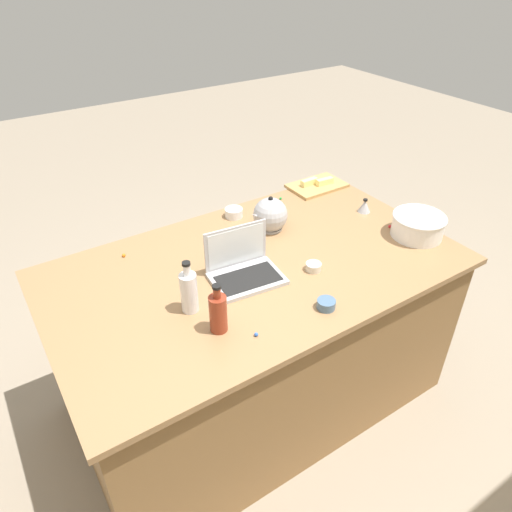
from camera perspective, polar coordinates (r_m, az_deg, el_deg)
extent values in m
plane|color=gray|center=(2.81, 0.00, -16.24)|extent=(12.00, 12.00, 0.00)
cube|color=olive|center=(2.49, 0.00, -9.85)|extent=(1.85, 1.06, 0.87)
cube|color=#9E754C|center=(2.20, 0.00, -1.40)|extent=(1.91, 1.12, 0.03)
cube|color=#B7B7BC|center=(2.09, -1.08, -2.79)|extent=(0.33, 0.25, 0.02)
cube|color=black|center=(2.07, -0.96, -2.71)|extent=(0.29, 0.18, 0.00)
cube|color=#B7B7BC|center=(2.11, -2.47, 1.26)|extent=(0.30, 0.04, 0.20)
cube|color=silver|center=(2.10, -2.40, 1.18)|extent=(0.27, 0.03, 0.18)
cylinder|color=white|center=(2.51, 19.05, 3.44)|extent=(0.26, 0.26, 0.11)
cylinder|color=black|center=(2.51, 19.07, 3.55)|extent=(0.21, 0.21, 0.10)
torus|color=white|center=(2.49, 19.28, 4.52)|extent=(0.27, 0.27, 0.02)
cylinder|color=white|center=(1.90, -8.13, -4.44)|extent=(0.07, 0.07, 0.17)
cylinder|color=white|center=(1.83, -8.41, -1.71)|extent=(0.03, 0.03, 0.05)
cylinder|color=black|center=(1.82, -8.49, -0.93)|extent=(0.03, 0.03, 0.01)
cylinder|color=maroon|center=(1.80, -4.62, -7.00)|extent=(0.07, 0.07, 0.16)
cylinder|color=maroon|center=(1.74, -4.77, -4.47)|extent=(0.03, 0.03, 0.04)
cylinder|color=black|center=(1.72, -4.81, -3.74)|extent=(0.03, 0.03, 0.01)
cylinder|color=#ADADB2|center=(2.46, 1.72, 3.50)|extent=(0.13, 0.13, 0.01)
sphere|color=#ADADB2|center=(2.43, 1.75, 5.02)|extent=(0.18, 0.18, 0.18)
cone|color=#ADADB2|center=(2.38, 0.06, 4.86)|extent=(0.08, 0.03, 0.07)
sphere|color=black|center=(2.38, 1.79, 6.98)|extent=(0.02, 0.02, 0.02)
cube|color=tan|center=(2.92, 7.41, 8.47)|extent=(0.34, 0.22, 0.02)
cube|color=#F4E58C|center=(2.90, 6.50, 8.92)|extent=(0.11, 0.04, 0.04)
cube|color=#F4E58C|center=(2.92, 8.35, 8.95)|extent=(0.11, 0.05, 0.04)
cylinder|color=white|center=(2.57, -2.71, 5.27)|extent=(0.10, 0.10, 0.05)
cylinder|color=slate|center=(1.96, 8.52, -5.80)|extent=(0.08, 0.08, 0.04)
cylinder|color=beige|center=(2.16, 7.00, -1.31)|extent=(0.07, 0.07, 0.04)
cone|color=#B2B2B7|center=(2.68, 13.05, 5.95)|extent=(0.07, 0.07, 0.07)
cylinder|color=black|center=(2.66, 13.15, 6.65)|extent=(0.02, 0.02, 0.01)
sphere|color=red|center=(2.57, 15.95, 3.49)|extent=(0.02, 0.02, 0.02)
sphere|color=orange|center=(1.99, -8.67, -5.52)|extent=(0.02, 0.02, 0.02)
sphere|color=blue|center=(1.82, 0.02, -9.51)|extent=(0.02, 0.02, 0.02)
sphere|color=green|center=(2.75, 3.00, 7.00)|extent=(0.01, 0.01, 0.01)
sphere|color=orange|center=(2.33, -15.77, 0.08)|extent=(0.02, 0.02, 0.02)
sphere|color=blue|center=(1.97, -8.31, -5.83)|extent=(0.02, 0.02, 0.02)
sphere|color=green|center=(1.90, -5.28, -7.25)|extent=(0.02, 0.02, 0.02)
sphere|color=blue|center=(2.09, 0.04, -2.72)|extent=(0.02, 0.02, 0.02)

